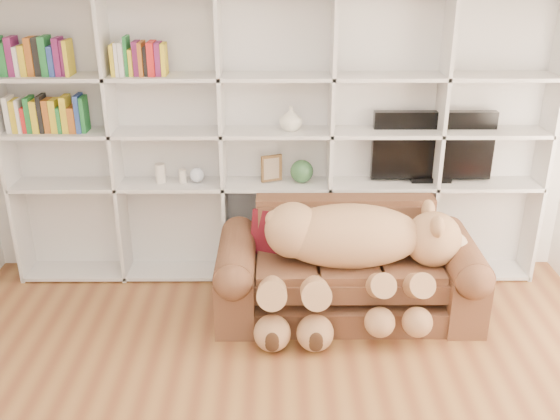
{
  "coord_description": "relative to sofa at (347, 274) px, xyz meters",
  "views": [
    {
      "loc": [
        0.01,
        -2.58,
        2.72
      ],
      "look_at": [
        0.03,
        1.63,
        0.9
      ],
      "focal_mm": 40.0,
      "sensor_mm": 36.0,
      "label": 1
    }
  ],
  "objects": [
    {
      "name": "bookshelf",
      "position": [
        -0.79,
        0.65,
        0.99
      ],
      "size": [
        4.43,
        0.35,
        2.4
      ],
      "color": "silver",
      "rests_on": "floor"
    },
    {
      "name": "snow_globe",
      "position": [
        -1.21,
        0.59,
        0.61
      ],
      "size": [
        0.12,
        0.12,
        0.12
      ],
      "primitive_type": "sphere",
      "color": "white",
      "rests_on": "bookshelf"
    },
    {
      "name": "sofa",
      "position": [
        0.0,
        0.0,
        0.0
      ],
      "size": [
        2.01,
        0.87,
        0.85
      ],
      "color": "brown",
      "rests_on": "floor"
    },
    {
      "name": "throw_pillow",
      "position": [
        -0.57,
        0.14,
        0.29
      ],
      "size": [
        0.4,
        0.31,
        0.37
      ],
      "primitive_type": "cube",
      "rotation": [
        -0.24,
        0.0,
        -0.36
      ],
      "color": "maroon",
      "rests_on": "sofa"
    },
    {
      "name": "tv",
      "position": [
        0.74,
        0.64,
        0.84
      ],
      "size": [
        1.0,
        0.18,
        0.59
      ],
      "color": "black",
      "rests_on": "bookshelf"
    },
    {
      "name": "green_vase",
      "position": [
        -0.34,
        0.59,
        0.64
      ],
      "size": [
        0.19,
        0.19,
        0.19
      ],
      "primitive_type": "sphere",
      "color": "#326236",
      "rests_on": "bookshelf"
    },
    {
      "name": "picture_frame",
      "position": [
        -0.59,
        0.59,
        0.67
      ],
      "size": [
        0.18,
        0.09,
        0.23
      ],
      "primitive_type": "cube",
      "rotation": [
        0.0,
        0.0,
        0.37
      ],
      "color": "brown",
      "rests_on": "bookshelf"
    },
    {
      "name": "wall_back",
      "position": [
        -0.55,
        0.79,
        1.03
      ],
      "size": [
        5.0,
        0.02,
        2.7
      ],
      "primitive_type": "cube",
      "color": "white",
      "rests_on": "floor"
    },
    {
      "name": "figurine_short",
      "position": [
        -1.33,
        0.59,
        0.6
      ],
      "size": [
        0.08,
        0.08,
        0.11
      ],
      "primitive_type": "cylinder",
      "rotation": [
        0.0,
        0.0,
        0.25
      ],
      "color": "silver",
      "rests_on": "bookshelf"
    },
    {
      "name": "shelf_vase",
      "position": [
        -0.43,
        0.59,
        1.09
      ],
      "size": [
        0.23,
        0.23,
        0.19
      ],
      "primitive_type": "imported",
      "rotation": [
        0.0,
        0.0,
        -0.26
      ],
      "color": "white",
      "rests_on": "bookshelf"
    },
    {
      "name": "figurine_tall",
      "position": [
        -1.52,
        0.59,
        0.63
      ],
      "size": [
        0.09,
        0.09,
        0.16
      ],
      "primitive_type": "cylinder",
      "rotation": [
        0.0,
        0.0,
        0.06
      ],
      "color": "silver",
      "rests_on": "bookshelf"
    },
    {
      "name": "teddy_bear",
      "position": [
        0.0,
        -0.17,
        0.28
      ],
      "size": [
        1.62,
        0.86,
        0.94
      ],
      "rotation": [
        0.0,
        0.0,
        -0.09
      ],
      "color": "tan",
      "rests_on": "sofa"
    }
  ]
}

